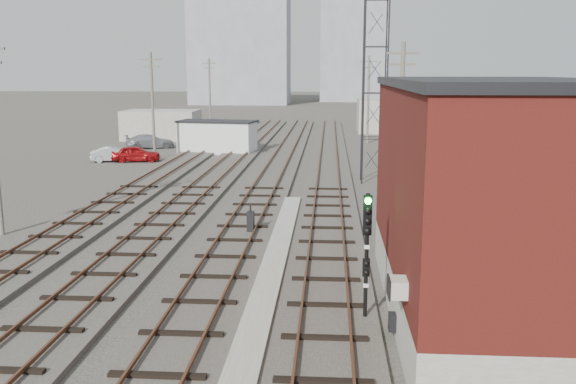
# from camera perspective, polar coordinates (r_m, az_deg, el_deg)

# --- Properties ---
(ground) EXTENTS (320.00, 320.00, 0.00)m
(ground) POSITION_cam_1_polar(r_m,az_deg,el_deg) (66.73, 1.71, 4.85)
(ground) COLOR #282621
(ground) RESTS_ON ground
(track_right) EXTENTS (3.20, 90.00, 0.39)m
(track_right) POSITION_cam_1_polar(r_m,az_deg,el_deg) (45.85, 3.80, 2.03)
(track_right) COLOR #332D28
(track_right) RESTS_ON ground
(track_mid_right) EXTENTS (3.20, 90.00, 0.39)m
(track_mid_right) POSITION_cam_1_polar(r_m,az_deg,el_deg) (46.03, -1.19, 2.08)
(track_mid_right) COLOR #332D28
(track_mid_right) RESTS_ON ground
(track_mid_left) EXTENTS (3.20, 90.00, 0.39)m
(track_mid_left) POSITION_cam_1_polar(r_m,az_deg,el_deg) (46.56, -6.10, 2.13)
(track_mid_left) COLOR #332D28
(track_mid_left) RESTS_ON ground
(track_left) EXTENTS (3.20, 90.00, 0.39)m
(track_left) POSITION_cam_1_polar(r_m,az_deg,el_deg) (47.41, -10.87, 2.15)
(track_left) COLOR #332D28
(track_left) RESTS_ON ground
(platform_curb) EXTENTS (0.90, 28.00, 0.26)m
(platform_curb) POSITION_cam_1_polar(r_m,az_deg,el_deg) (21.64, -1.81, -8.49)
(platform_curb) COLOR gray
(platform_curb) RESTS_ON ground
(brick_building) EXTENTS (6.54, 12.20, 7.22)m
(brick_building) POSITION_cam_1_polar(r_m,az_deg,el_deg) (19.29, 18.65, -0.73)
(brick_building) COLOR gray
(brick_building) RESTS_ON ground
(lattice_tower) EXTENTS (1.60, 1.60, 15.00)m
(lattice_tower) POSITION_cam_1_polar(r_m,az_deg,el_deg) (41.37, 8.15, 11.23)
(lattice_tower) COLOR black
(lattice_tower) RESTS_ON ground
(utility_pole_left_b) EXTENTS (1.80, 0.24, 9.00)m
(utility_pole_left_b) POSITION_cam_1_polar(r_m,az_deg,el_deg) (53.50, -12.56, 8.16)
(utility_pole_left_b) COLOR #595147
(utility_pole_left_b) RESTS_ON ground
(utility_pole_left_c) EXTENTS (1.80, 0.24, 9.00)m
(utility_pole_left_c) POSITION_cam_1_polar(r_m,az_deg,el_deg) (77.78, -7.33, 9.21)
(utility_pole_left_c) COLOR #595147
(utility_pole_left_c) RESTS_ON ground
(utility_pole_right_a) EXTENTS (1.80, 0.24, 9.00)m
(utility_pole_right_a) POSITION_cam_1_polar(r_m,az_deg,el_deg) (34.59, 10.52, 6.69)
(utility_pole_right_a) COLOR #595147
(utility_pole_right_a) RESTS_ON ground
(utility_pole_right_b) EXTENTS (1.80, 0.24, 9.00)m
(utility_pole_right_b) POSITION_cam_1_polar(r_m,az_deg,el_deg) (64.44, 7.52, 8.81)
(utility_pole_right_b) COLOR #595147
(utility_pole_right_b) RESTS_ON ground
(apartment_left) EXTENTS (22.00, 14.00, 30.00)m
(apartment_left) POSITION_cam_1_polar(r_m,az_deg,el_deg) (142.95, -4.48, 14.25)
(apartment_left) COLOR gray
(apartment_left) RESTS_ON ground
(apartment_right) EXTENTS (16.00, 12.00, 26.00)m
(apartment_right) POSITION_cam_1_polar(r_m,az_deg,el_deg) (156.46, 6.09, 13.22)
(apartment_right) COLOR gray
(apartment_right) RESTS_ON ground
(shed_left) EXTENTS (8.00, 5.00, 3.20)m
(shed_left) POSITION_cam_1_polar(r_m,az_deg,el_deg) (69.06, -11.75, 6.17)
(shed_left) COLOR gray
(shed_left) RESTS_ON ground
(shed_right) EXTENTS (6.00, 6.00, 4.00)m
(shed_right) POSITION_cam_1_polar(r_m,az_deg,el_deg) (76.72, 8.80, 7.06)
(shed_right) COLOR gray
(shed_right) RESTS_ON ground
(signal_mast) EXTENTS (0.40, 0.41, 3.97)m
(signal_mast) POSITION_cam_1_polar(r_m,az_deg,el_deg) (18.09, 7.38, -5.27)
(signal_mast) COLOR gray
(signal_mast) RESTS_ON ground
(switch_stand) EXTENTS (0.34, 0.34, 1.35)m
(switch_stand) POSITION_cam_1_polar(r_m,az_deg,el_deg) (28.00, -3.52, -2.83)
(switch_stand) COLOR black
(switch_stand) RESTS_ON ground
(site_trailer) EXTENTS (7.50, 4.21, 2.99)m
(site_trailer) POSITION_cam_1_polar(r_m,az_deg,el_deg) (56.73, -6.63, 5.17)
(site_trailer) COLOR silver
(site_trailer) RESTS_ON ground
(car_red) EXTENTS (4.19, 2.29, 1.35)m
(car_red) POSITION_cam_1_polar(r_m,az_deg,el_deg) (52.44, -14.02, 3.51)
(car_red) COLOR maroon
(car_red) RESTS_ON ground
(car_silver) EXTENTS (3.99, 2.22, 1.24)m
(car_silver) POSITION_cam_1_polar(r_m,az_deg,el_deg) (52.94, -15.96, 3.42)
(car_silver) COLOR #9EA1A5
(car_silver) RESTS_ON ground
(car_grey) EXTENTS (5.04, 3.38, 1.36)m
(car_grey) POSITION_cam_1_polar(r_m,az_deg,el_deg) (61.38, -12.81, 4.65)
(car_grey) COLOR gray
(car_grey) RESTS_ON ground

